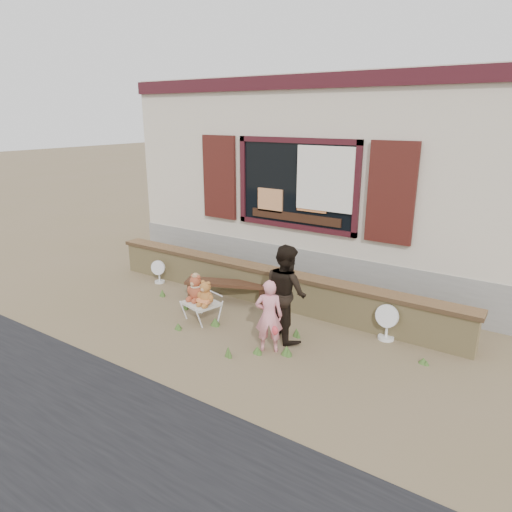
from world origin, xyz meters
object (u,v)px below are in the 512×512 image
Objects in this scene: folding_chair at (201,304)px; child at (269,316)px; teddy_bear_left at (196,287)px; teddy_bear_right at (206,293)px; adult at (286,292)px; bench at (227,287)px.

folding_chair is 1.50m from child.
teddy_bear_left is 0.28m from teddy_bear_right.
teddy_bear_right reaches higher than folding_chair.
bench is at bearing 7.58° from adult.
teddy_bear_left reaches higher than teddy_bear_right.
teddy_bear_left is at bearing -112.74° from bench.
teddy_bear_right is 0.29× the size of adult.
child is at bearing 119.87° from adult.
bench is 3.37× the size of teddy_bear_left.
teddy_bear_left is (-0.14, 0.04, 0.26)m from folding_chair.
teddy_bear_left is 1.62m from adult.
child reaches higher than teddy_bear_right.
folding_chair is 1.54m from adult.
teddy_bear_right is 1.34m from child.
bench is 0.89m from teddy_bear_left.
teddy_bear_left is 0.42× the size of child.
teddy_bear_left is at bearing -37.84° from child.
adult is (1.59, -0.62, 0.46)m from bench.
folding_chair is at bearing -103.97° from bench.
child reaches higher than bench.
teddy_bear_right is 0.39× the size of child.
adult reaches higher than teddy_bear_right.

